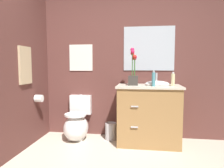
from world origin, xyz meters
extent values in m
cube|color=brown|center=(0.20, 1.81, 1.25)|extent=(3.97, 0.05, 2.50)
ellipsoid|color=white|center=(-0.67, 1.46, 0.20)|extent=(0.38, 0.48, 0.40)
cube|color=white|center=(-0.67, 1.51, 0.09)|extent=(0.22, 0.26, 0.18)
cube|color=white|center=(-0.67, 1.75, 0.52)|extent=(0.36, 0.13, 0.32)
cylinder|color=white|center=(-0.67, 1.44, 0.42)|extent=(0.34, 0.34, 0.03)
cylinder|color=#B7B7BC|center=(-0.67, 1.75, 0.68)|extent=(0.04, 0.04, 0.02)
cube|color=#9E7242|center=(0.45, 1.48, 0.43)|extent=(0.90, 0.52, 0.86)
cube|color=beige|center=(0.45, 1.48, 0.87)|extent=(0.94, 0.56, 0.03)
ellipsoid|color=white|center=(0.57, 1.48, 0.91)|extent=(0.36, 0.26, 0.10)
cylinder|color=#B7B7BC|center=(0.57, 1.64, 0.98)|extent=(0.02, 0.02, 0.18)
cube|color=#B7B7BC|center=(0.25, 1.21, 0.62)|extent=(0.10, 0.02, 0.02)
cube|color=#B7B7BC|center=(0.25, 1.21, 0.33)|extent=(0.10, 0.02, 0.02)
cube|color=#38332D|center=(0.22, 1.46, 0.96)|extent=(0.14, 0.14, 0.14)
cylinder|color=#386B2D|center=(0.24, 1.47, 1.17)|extent=(0.01, 0.01, 0.28)
sphere|color=#E01E51|center=(0.24, 1.47, 1.30)|extent=(0.06, 0.06, 0.06)
cylinder|color=#386B2D|center=(0.23, 1.49, 1.16)|extent=(0.01, 0.01, 0.26)
sphere|color=red|center=(0.23, 1.49, 1.29)|extent=(0.06, 0.06, 0.06)
cylinder|color=#386B2D|center=(0.20, 1.50, 1.19)|extent=(0.01, 0.01, 0.33)
sphere|color=red|center=(0.20, 1.50, 1.36)|extent=(0.06, 0.06, 0.06)
cylinder|color=#386B2D|center=(0.20, 1.46, 1.22)|extent=(0.01, 0.01, 0.39)
sphere|color=#E01E51|center=(0.20, 1.46, 1.41)|extent=(0.06, 0.06, 0.06)
cylinder|color=#386B2D|center=(0.21, 1.43, 1.20)|extent=(0.01, 0.01, 0.35)
sphere|color=#E01E51|center=(0.21, 1.43, 1.38)|extent=(0.06, 0.06, 0.06)
cylinder|color=#386B2D|center=(0.23, 1.43, 1.17)|extent=(0.01, 0.01, 0.28)
sphere|color=red|center=(0.23, 1.43, 1.31)|extent=(0.06, 0.06, 0.06)
cylinder|color=beige|center=(0.78, 1.41, 0.98)|extent=(0.05, 0.05, 0.18)
cylinder|color=silver|center=(0.78, 1.41, 1.08)|extent=(0.03, 0.03, 0.02)
cylinder|color=teal|center=(0.51, 1.34, 0.99)|extent=(0.05, 0.05, 0.20)
cylinder|color=#B7B7BC|center=(0.51, 1.34, 1.10)|extent=(0.03, 0.03, 0.02)
cylinder|color=#B7B7BC|center=(-0.13, 1.57, 0.13)|extent=(0.18, 0.18, 0.26)
torus|color=#B7B7BC|center=(-0.13, 1.57, 0.27)|extent=(0.18, 0.18, 0.01)
cube|color=silver|center=(-0.67, 1.78, 1.31)|extent=(0.40, 0.01, 0.44)
cube|color=#B2BCC6|center=(0.45, 1.78, 1.45)|extent=(0.80, 0.01, 0.70)
cube|color=tan|center=(-1.26, 1.07, 1.18)|extent=(0.03, 0.28, 0.52)
cylinder|color=white|center=(-1.20, 1.31, 0.68)|extent=(0.11, 0.11, 0.11)
camera|label=1|loc=(0.33, -1.58, 1.18)|focal=32.74mm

